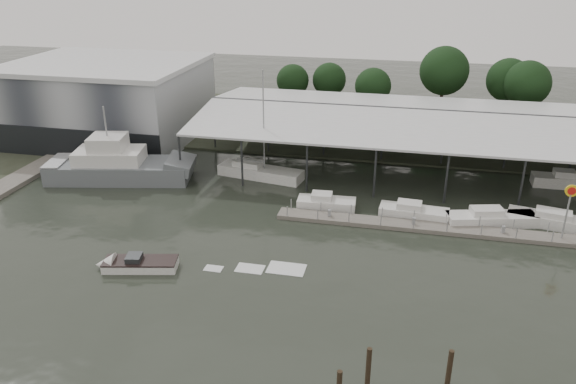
% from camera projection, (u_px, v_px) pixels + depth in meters
% --- Properties ---
extents(ground, '(200.00, 200.00, 0.00)m').
position_uv_depth(ground, '(240.00, 264.00, 46.80)').
color(ground, '#262B23').
rests_on(ground, ground).
extents(land_strip_far, '(140.00, 30.00, 0.30)m').
position_uv_depth(land_strip_far, '(322.00, 124.00, 84.44)').
color(land_strip_far, '#383E2F').
rests_on(land_strip_far, ground).
extents(land_strip_west, '(20.00, 40.00, 0.30)m').
position_uv_depth(land_strip_west, '(38.00, 130.00, 81.68)').
color(land_strip_west, '#383E2F').
rests_on(land_strip_west, ground).
extents(storage_warehouse, '(24.50, 20.50, 10.50)m').
position_uv_depth(storage_warehouse, '(108.00, 100.00, 77.19)').
color(storage_warehouse, '#9CA1A6').
rests_on(storage_warehouse, ground).
extents(covered_boat_shed, '(58.24, 24.00, 6.96)m').
position_uv_depth(covered_boat_shed, '(446.00, 116.00, 66.11)').
color(covered_boat_shed, silver).
rests_on(covered_boat_shed, ground).
extents(trawler_dock, '(3.00, 18.00, 0.50)m').
position_uv_depth(trawler_dock, '(28.00, 173.00, 65.27)').
color(trawler_dock, slate).
rests_on(trawler_dock, ground).
extents(floating_dock, '(28.00, 2.00, 1.40)m').
position_uv_depth(floating_dock, '(424.00, 227.00, 52.69)').
color(floating_dock, slate).
rests_on(floating_dock, ground).
extents(shell_fuel_sign, '(1.10, 0.18, 5.55)m').
position_uv_depth(shell_fuel_sign, '(569.00, 202.00, 48.82)').
color(shell_fuel_sign, gray).
rests_on(shell_fuel_sign, ground).
extents(grey_trawler, '(17.11, 8.30, 8.84)m').
position_uv_depth(grey_trawler, '(120.00, 166.00, 63.69)').
color(grey_trawler, '#585D61').
rests_on(grey_trawler, ground).
extents(white_sailboat, '(10.22, 4.29, 12.61)m').
position_uv_depth(white_sailboat, '(259.00, 172.00, 64.62)').
color(white_sailboat, white).
rests_on(white_sailboat, ground).
extents(speedboat_underway, '(17.49, 5.58, 2.00)m').
position_uv_depth(speedboat_underway, '(134.00, 264.00, 45.98)').
color(speedboat_underway, white).
rests_on(speedboat_underway, ground).
extents(moored_cruiser_0, '(5.94, 2.51, 1.70)m').
position_uv_depth(moored_cruiser_0, '(326.00, 203.00, 56.70)').
color(moored_cruiser_0, white).
rests_on(moored_cruiser_0, ground).
extents(moored_cruiser_1, '(6.77, 2.69, 1.70)m').
position_uv_depth(moored_cruiser_1, '(413.00, 212.00, 54.71)').
color(moored_cruiser_1, white).
rests_on(moored_cruiser_1, ground).
extents(moored_cruiser_2, '(8.73, 4.25, 1.70)m').
position_uv_depth(moored_cruiser_2, '(491.00, 218.00, 53.44)').
color(moored_cruiser_2, white).
rests_on(moored_cruiser_2, ground).
extents(moored_cruiser_3, '(9.25, 4.19, 1.70)m').
position_uv_depth(moored_cruiser_3, '(557.00, 221.00, 52.89)').
color(moored_cruiser_3, white).
rests_on(moored_cruiser_3, ground).
extents(horizon_tree_line, '(66.05, 10.53, 11.09)m').
position_uv_depth(horizon_tree_line, '(482.00, 83.00, 83.34)').
color(horizon_tree_line, black).
rests_on(horizon_tree_line, ground).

